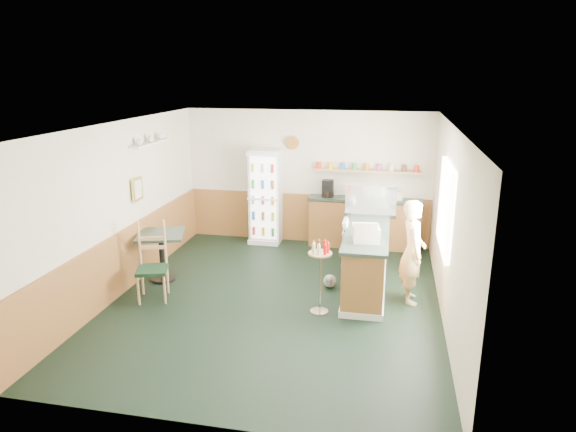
% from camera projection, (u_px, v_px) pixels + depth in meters
% --- Properties ---
extents(ground, '(6.00, 6.00, 0.00)m').
position_uv_depth(ground, '(275.00, 300.00, 7.99)').
color(ground, black).
rests_on(ground, ground).
extents(room_envelope, '(5.04, 6.02, 2.72)m').
position_uv_depth(room_envelope, '(271.00, 194.00, 8.31)').
color(room_envelope, beige).
rests_on(room_envelope, ground).
extents(service_counter, '(0.68, 3.01, 1.01)m').
position_uv_depth(service_counter, '(367.00, 255.00, 8.62)').
color(service_counter, olive).
rests_on(service_counter, ground).
extents(back_counter, '(2.24, 0.42, 1.69)m').
position_uv_depth(back_counter, '(364.00, 221.00, 10.26)').
color(back_counter, olive).
rests_on(back_counter, ground).
extents(drinks_fridge, '(0.63, 0.53, 1.92)m').
position_uv_depth(drinks_fridge, '(265.00, 197.00, 10.47)').
color(drinks_fridge, white).
rests_on(drinks_fridge, ground).
extents(display_case, '(0.88, 0.46, 0.50)m').
position_uv_depth(display_case, '(371.00, 201.00, 8.95)').
color(display_case, silver).
rests_on(display_case, service_counter).
extents(cash_register, '(0.44, 0.45, 0.22)m').
position_uv_depth(cash_register, '(366.00, 233.00, 7.60)').
color(cash_register, beige).
rests_on(cash_register, service_counter).
extents(shopkeeper, '(0.45, 0.58, 1.61)m').
position_uv_depth(shopkeeper, '(413.00, 252.00, 7.75)').
color(shopkeeper, tan).
rests_on(shopkeeper, ground).
extents(condiment_stand, '(0.35, 0.35, 1.09)m').
position_uv_depth(condiment_stand, '(320.00, 267.00, 7.41)').
color(condiment_stand, silver).
rests_on(condiment_stand, ground).
extents(newspaper_rack, '(0.09, 0.44, 0.87)m').
position_uv_depth(newspaper_rack, '(345.00, 245.00, 8.47)').
color(newspaper_rack, black).
rests_on(newspaper_rack, ground).
extents(cafe_table, '(0.95, 0.95, 0.83)m').
position_uv_depth(cafe_table, '(161.00, 247.00, 8.61)').
color(cafe_table, black).
rests_on(cafe_table, ground).
extents(cafe_chair, '(0.57, 0.58, 1.22)m').
position_uv_depth(cafe_chair, '(154.00, 258.00, 7.95)').
color(cafe_chair, black).
rests_on(cafe_chair, ground).
extents(dog_doorstop, '(0.21, 0.28, 0.26)m').
position_uv_depth(dog_doorstop, '(330.00, 281.00, 8.42)').
color(dog_doorstop, gray).
rests_on(dog_doorstop, ground).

